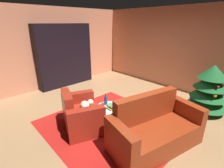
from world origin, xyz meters
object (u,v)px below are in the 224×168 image
(couch_red, at_px, (154,130))
(decorated_tree, at_px, (210,89))
(bookshelf_unit, at_px, (68,55))
(coffee_table, at_px, (110,109))
(armchair_red, at_px, (81,115))
(book_stack_on_table, at_px, (111,107))
(bottle_on_table, at_px, (106,100))

(couch_red, distance_m, decorated_tree, 2.09)
(bookshelf_unit, xyz_separation_m, couch_red, (3.99, -0.55, -0.74))
(bookshelf_unit, xyz_separation_m, coffee_table, (2.93, -0.68, -0.70))
(couch_red, relative_size, decorated_tree, 1.50)
(armchair_red, relative_size, couch_red, 0.64)
(decorated_tree, bearing_deg, couch_red, -96.09)
(armchair_red, distance_m, couch_red, 1.54)
(armchair_red, bearing_deg, book_stack_on_table, 54.56)
(armchair_red, height_order, bottle_on_table, armchair_red)
(bookshelf_unit, relative_size, book_stack_on_table, 10.48)
(bottle_on_table, bearing_deg, couch_red, 4.15)
(bookshelf_unit, bearing_deg, bottle_on_table, -13.17)
(decorated_tree, bearing_deg, bottle_on_table, -124.11)
(bookshelf_unit, relative_size, couch_red, 1.16)
(book_stack_on_table, distance_m, bottle_on_table, 0.24)
(bookshelf_unit, distance_m, coffee_table, 3.09)
(coffee_table, bearing_deg, decorated_tree, 59.70)
(bookshelf_unit, distance_m, bottle_on_table, 2.88)
(bookshelf_unit, height_order, coffee_table, bookshelf_unit)
(armchair_red, bearing_deg, decorated_tree, 59.52)
(armchair_red, height_order, decorated_tree, decorated_tree)
(coffee_table, height_order, book_stack_on_table, book_stack_on_table)
(couch_red, xyz_separation_m, decorated_tree, (0.22, 2.06, 0.30))
(coffee_table, xyz_separation_m, decorated_tree, (1.28, 2.19, 0.25))
(bookshelf_unit, relative_size, armchair_red, 1.80)
(bookshelf_unit, relative_size, decorated_tree, 1.73)
(couch_red, relative_size, coffee_table, 2.80)
(armchair_red, height_order, coffee_table, armchair_red)
(armchair_red, bearing_deg, bookshelf_unit, 154.78)
(coffee_table, distance_m, bottle_on_table, 0.23)
(armchair_red, height_order, couch_red, couch_red)
(armchair_red, distance_m, decorated_tree, 3.18)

